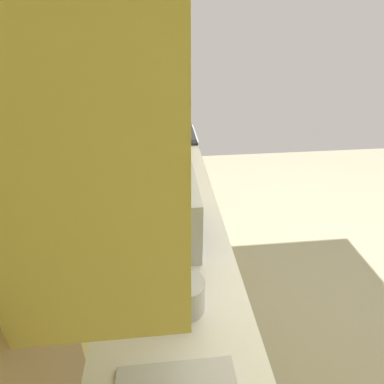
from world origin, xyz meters
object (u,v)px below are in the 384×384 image
object	(u,v)px
oven_range	(165,177)
bowl	(172,172)
kettle	(186,295)
microwave	(163,209)

from	to	relation	value
oven_range	bowl	xyz separation A→B (m)	(-0.86, -0.05, 0.47)
oven_range	kettle	world-z (taller)	oven_range
microwave	bowl	xyz separation A→B (m)	(0.71, -0.08, -0.14)
oven_range	microwave	bearing A→B (deg)	178.85
oven_range	bowl	distance (m)	0.98
bowl	kettle	world-z (taller)	kettle
oven_range	kettle	bearing A→B (deg)	-178.74
bowl	kettle	size ratio (longest dim) A/B	0.89
microwave	oven_range	bearing A→B (deg)	-1.15
oven_range	microwave	world-z (taller)	microwave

